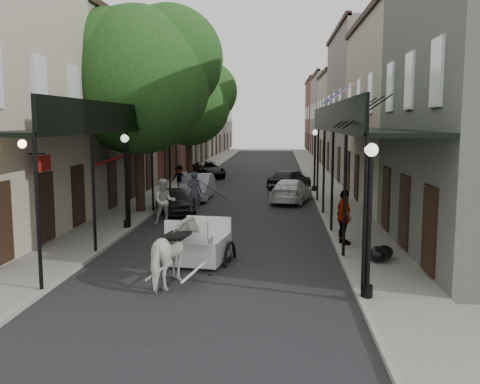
% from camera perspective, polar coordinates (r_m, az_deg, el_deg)
% --- Properties ---
extents(ground, '(140.00, 140.00, 0.00)m').
position_cam_1_polar(ground, '(15.39, -3.31, -8.81)').
color(ground, gray).
rests_on(ground, ground).
extents(road, '(8.00, 90.00, 0.01)m').
position_cam_1_polar(road, '(34.96, 0.99, 0.42)').
color(road, black).
rests_on(road, ground).
extents(sidewalk_left, '(2.20, 90.00, 0.12)m').
position_cam_1_polar(sidewalk_left, '(35.59, -7.07, 0.58)').
color(sidewalk_left, gray).
rests_on(sidewalk_left, ground).
extents(sidewalk_right, '(2.20, 90.00, 0.12)m').
position_cam_1_polar(sidewalk_right, '(35.03, 9.18, 0.43)').
color(sidewalk_right, gray).
rests_on(sidewalk_right, ground).
extents(building_row_left, '(5.00, 80.00, 10.50)m').
position_cam_1_polar(building_row_left, '(45.88, -9.17, 8.58)').
color(building_row_left, '#A59B84').
rests_on(building_row_left, ground).
extents(building_row_right, '(5.00, 80.00, 10.50)m').
position_cam_1_polar(building_row_right, '(45.14, 12.84, 8.51)').
color(building_row_right, gray).
rests_on(building_row_right, ground).
extents(gallery_left, '(2.20, 18.05, 4.88)m').
position_cam_1_polar(gallery_left, '(22.65, -13.20, 6.64)').
color(gallery_left, black).
rests_on(gallery_left, sidewalk_left).
extents(gallery_right, '(2.20, 18.05, 4.88)m').
position_cam_1_polar(gallery_right, '(21.80, 11.76, 6.65)').
color(gallery_right, black).
rests_on(gallery_right, sidewalk_right).
extents(tree_near, '(7.31, 6.80, 9.63)m').
position_cam_1_polar(tree_near, '(25.66, -9.89, 12.25)').
color(tree_near, '#382619').
rests_on(tree_near, sidewalk_left).
extents(tree_far, '(6.45, 6.00, 8.61)m').
position_cam_1_polar(tree_far, '(39.34, -4.91, 9.70)').
color(tree_far, '#382619').
rests_on(tree_far, sidewalk_left).
extents(lamppost_right_near, '(0.32, 0.32, 3.71)m').
position_cam_1_polar(lamppost_right_near, '(13.02, 13.62, -2.76)').
color(lamppost_right_near, black).
rests_on(lamppost_right_near, sidewalk_right).
extents(lamppost_left, '(0.32, 0.32, 3.71)m').
position_cam_1_polar(lamppost_left, '(21.63, -12.07, 1.32)').
color(lamppost_left, black).
rests_on(lamppost_left, sidewalk_left).
extents(lamppost_right_far, '(0.32, 0.32, 3.71)m').
position_cam_1_polar(lamppost_right_far, '(32.79, 7.98, 3.47)').
color(lamppost_right_far, black).
rests_on(lamppost_right_far, sidewalk_right).
extents(horse, '(1.24, 2.18, 1.74)m').
position_cam_1_polar(horse, '(14.34, -6.97, -6.49)').
color(horse, silver).
rests_on(horse, ground).
extents(carriage, '(2.01, 2.75, 2.91)m').
position_cam_1_polar(carriage, '(16.79, -3.82, -3.47)').
color(carriage, black).
rests_on(carriage, ground).
extents(pedestrian_walking, '(1.11, 0.97, 1.94)m').
position_cam_1_polar(pedestrian_walking, '(22.82, -8.06, -1.01)').
color(pedestrian_walking, beige).
rests_on(pedestrian_walking, ground).
extents(pedestrian_sidewalk_left, '(1.02, 0.63, 1.53)m').
position_cam_1_polar(pedestrian_sidewalk_left, '(33.19, -6.48, 1.53)').
color(pedestrian_sidewalk_left, gray).
rests_on(pedestrian_sidewalk_left, sidewalk_left).
extents(pedestrian_sidewalk_right, '(0.72, 1.19, 1.89)m').
position_cam_1_polar(pedestrian_sidewalk_right, '(18.71, 11.04, -2.65)').
color(pedestrian_sidewalk_right, gray).
rests_on(pedestrian_sidewalk_right, sidewalk_right).
extents(car_left_near, '(2.71, 3.87, 1.22)m').
position_cam_1_polar(car_left_near, '(25.58, -6.98, -0.88)').
color(car_left_near, black).
rests_on(car_left_near, ground).
extents(car_left_mid, '(1.51, 4.32, 1.42)m').
position_cam_1_polar(car_left_mid, '(29.84, -4.59, 0.54)').
color(car_left_mid, '#9E9DA2').
rests_on(car_left_mid, ground).
extents(car_left_far, '(3.48, 4.94, 1.25)m').
position_cam_1_polar(car_left_far, '(41.65, -3.45, 2.41)').
color(car_left_far, black).
rests_on(car_left_far, ground).
extents(car_right_near, '(2.61, 4.60, 1.26)m').
position_cam_1_polar(car_right_near, '(28.88, 5.47, 0.13)').
color(car_right_near, silver).
rests_on(car_right_near, ground).
extents(car_right_far, '(3.19, 4.40, 1.39)m').
position_cam_1_polar(car_right_far, '(33.84, 5.33, 1.33)').
color(car_right_far, black).
rests_on(car_right_far, ground).
extents(trash_bags, '(0.85, 1.00, 0.50)m').
position_cam_1_polar(trash_bags, '(16.87, 14.75, -6.35)').
color(trash_bags, black).
rests_on(trash_bags, sidewalk_right).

